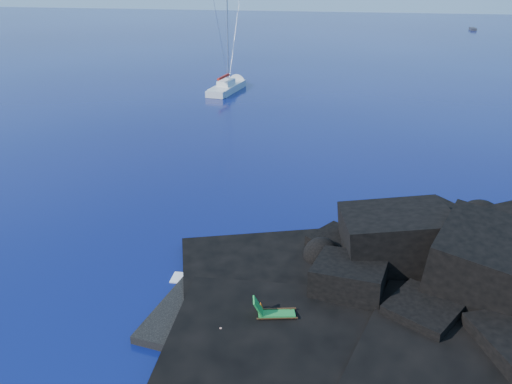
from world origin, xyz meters
TOP-DOWN VIEW (x-y plane):
  - ground at (0.00, 0.00)m, footprint 400.00×400.00m
  - headland at (13.00, 3.00)m, footprint 24.00×24.00m
  - beach at (4.50, 0.50)m, footprint 9.08×6.86m
  - surf_foam at (5.00, 5.00)m, footprint 10.00×8.00m
  - sailboat at (-9.58, 43.67)m, footprint 3.23×11.52m
  - deck_chair at (5.29, 0.23)m, footprint 1.82×1.16m
  - towel at (2.88, -1.10)m, footprint 2.07×1.10m
  - sunbather at (2.88, -1.10)m, footprint 1.90×0.60m
  - marker_cone at (4.57, 0.49)m, footprint 0.53×0.53m
  - distant_boat_a at (32.34, 133.42)m, footprint 1.39×4.47m

SIDE VIEW (x-z plane):
  - ground at x=0.00m, z-range 0.00..0.00m
  - headland at x=13.00m, z-range -1.80..1.80m
  - beach at x=4.50m, z-range -0.35..0.35m
  - surf_foam at x=5.00m, z-range -0.03..0.03m
  - sailboat at x=-9.58m, z-range -5.96..5.96m
  - distant_boat_a at x=32.34m, z-range -0.30..0.30m
  - towel at x=2.88m, z-range 0.35..0.40m
  - sunbather at x=2.88m, z-range 0.40..0.65m
  - marker_cone at x=4.57m, z-range 0.35..0.96m
  - deck_chair at x=5.29m, z-range 0.35..1.51m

